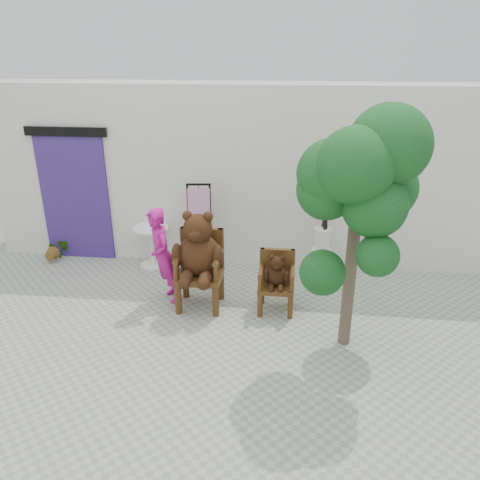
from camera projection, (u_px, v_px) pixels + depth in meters
The scene contains 11 objects.
ground_plane at pixel (226, 351), 5.84m from camera, with size 60.00×60.00×0.00m, color #9FA493.
back_wall at pixel (250, 173), 8.12m from camera, with size 9.00×1.00×3.00m, color silver.
doorway at pixel (75, 195), 8.09m from camera, with size 1.40×0.11×2.33m.
chair_big at pixel (199, 255), 6.59m from camera, with size 0.72×0.77×1.46m.
chair_small at pixel (276, 277), 6.59m from camera, with size 0.50×0.47×0.88m.
person at pixel (164, 256), 6.77m from camera, with size 0.53×0.35×1.45m, color #B2157D.
cafe_table at pixel (152, 242), 8.01m from camera, with size 0.60×0.60×0.70m.
display_stand at pixel (200, 238), 7.80m from camera, with size 0.49×0.40×1.51m.
stool_bucket at pixel (322, 238), 7.62m from camera, with size 0.32×0.32×1.45m.
tree at pixel (360, 183), 5.06m from camera, with size 1.47×1.64×3.02m.
potted_plant at pixel (55, 250), 8.29m from camera, with size 0.35×0.31×0.39m, color #0F3717.
Camera 1 is at (0.73, -4.82, 3.51)m, focal length 35.00 mm.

